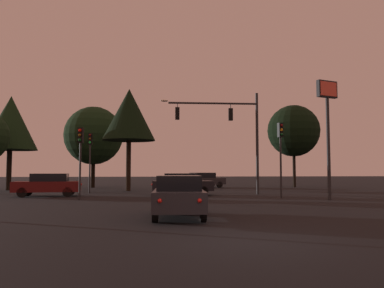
{
  "coord_description": "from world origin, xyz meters",
  "views": [
    {
      "loc": [
        -2.59,
        -9.07,
        1.68
      ],
      "look_at": [
        1.5,
        20.71,
        3.81
      ],
      "focal_mm": 35.86,
      "sensor_mm": 36.0,
      "label": 1
    }
  ],
  "objects_px": {
    "traffic_light_corner_right": "(80,149)",
    "traffic_light_median": "(90,151)",
    "tree_behind_sign": "(129,115)",
    "tree_lot_edge": "(11,123)",
    "car_nearside_lane": "(179,196)",
    "tree_center_horizon": "(94,136)",
    "traffic_light_corner_left": "(281,145)",
    "car_crossing_left": "(48,184)",
    "store_sign_illuminated": "(328,112)",
    "tree_left_far": "(294,131)",
    "traffic_signal_mast_arm": "(230,125)",
    "car_crossing_right": "(182,184)",
    "car_far_lane": "(203,180)"
  },
  "relations": [
    {
      "from": "car_crossing_right",
      "to": "tree_behind_sign",
      "type": "relative_size",
      "value": 0.5
    },
    {
      "from": "store_sign_illuminated",
      "to": "tree_center_horizon",
      "type": "height_order",
      "value": "tree_center_horizon"
    },
    {
      "from": "traffic_light_median",
      "to": "car_far_lane",
      "type": "relative_size",
      "value": 1.02
    },
    {
      "from": "traffic_light_median",
      "to": "car_far_lane",
      "type": "distance_m",
      "value": 13.61
    },
    {
      "from": "tree_left_far",
      "to": "store_sign_illuminated",
      "type": "bearing_deg",
      "value": -106.58
    },
    {
      "from": "tree_behind_sign",
      "to": "tree_center_horizon",
      "type": "bearing_deg",
      "value": 117.99
    },
    {
      "from": "tree_lot_edge",
      "to": "car_far_lane",
      "type": "bearing_deg",
      "value": 9.53
    },
    {
      "from": "car_far_lane",
      "to": "tree_behind_sign",
      "type": "relative_size",
      "value": 0.51
    },
    {
      "from": "traffic_signal_mast_arm",
      "to": "tree_left_far",
      "type": "distance_m",
      "value": 14.99
    },
    {
      "from": "car_crossing_left",
      "to": "tree_lot_edge",
      "type": "relative_size",
      "value": 0.52
    },
    {
      "from": "traffic_light_corner_left",
      "to": "tree_lot_edge",
      "type": "height_order",
      "value": "tree_lot_edge"
    },
    {
      "from": "traffic_light_median",
      "to": "tree_left_far",
      "type": "relative_size",
      "value": 0.53
    },
    {
      "from": "car_far_lane",
      "to": "store_sign_illuminated",
      "type": "xyz_separation_m",
      "value": [
        4.47,
        -17.62,
        4.34
      ]
    },
    {
      "from": "car_nearside_lane",
      "to": "traffic_signal_mast_arm",
      "type": "bearing_deg",
      "value": 68.83
    },
    {
      "from": "tree_left_far",
      "to": "car_crossing_right",
      "type": "bearing_deg",
      "value": -138.38
    },
    {
      "from": "tree_behind_sign",
      "to": "tree_lot_edge",
      "type": "height_order",
      "value": "tree_behind_sign"
    },
    {
      "from": "traffic_light_median",
      "to": "tree_center_horizon",
      "type": "bearing_deg",
      "value": 95.25
    },
    {
      "from": "car_far_lane",
      "to": "store_sign_illuminated",
      "type": "relative_size",
      "value": 0.64
    },
    {
      "from": "traffic_light_corner_right",
      "to": "tree_left_far",
      "type": "xyz_separation_m",
      "value": [
        19.6,
        15.56,
        2.94
      ]
    },
    {
      "from": "car_crossing_left",
      "to": "car_crossing_right",
      "type": "distance_m",
      "value": 9.01
    },
    {
      "from": "traffic_light_corner_left",
      "to": "tree_center_horizon",
      "type": "height_order",
      "value": "tree_center_horizon"
    },
    {
      "from": "car_crossing_right",
      "to": "tree_lot_edge",
      "type": "relative_size",
      "value": 0.52
    },
    {
      "from": "car_crossing_right",
      "to": "car_far_lane",
      "type": "distance_m",
      "value": 12.36
    },
    {
      "from": "traffic_light_corner_right",
      "to": "traffic_light_median",
      "type": "bearing_deg",
      "value": 92.7
    },
    {
      "from": "traffic_light_corner_right",
      "to": "tree_center_horizon",
      "type": "height_order",
      "value": "tree_center_horizon"
    },
    {
      "from": "tree_center_horizon",
      "to": "car_nearside_lane",
      "type": "bearing_deg",
      "value": -76.86
    },
    {
      "from": "traffic_light_corner_left",
      "to": "traffic_light_corner_right",
      "type": "distance_m",
      "value": 12.18
    },
    {
      "from": "traffic_light_corner_right",
      "to": "car_crossing_right",
      "type": "relative_size",
      "value": 0.96
    },
    {
      "from": "tree_lot_edge",
      "to": "tree_behind_sign",
      "type": "bearing_deg",
      "value": -14.01
    },
    {
      "from": "traffic_light_corner_left",
      "to": "car_crossing_left",
      "type": "height_order",
      "value": "traffic_light_corner_left"
    },
    {
      "from": "traffic_signal_mast_arm",
      "to": "car_crossing_right",
      "type": "xyz_separation_m",
      "value": [
        -3.53,
        -0.28,
        -4.21
      ]
    },
    {
      "from": "car_crossing_left",
      "to": "tree_left_far",
      "type": "xyz_separation_m",
      "value": [
        22.18,
        11.91,
        5.14
      ]
    },
    {
      "from": "car_crossing_left",
      "to": "tree_behind_sign",
      "type": "height_order",
      "value": "tree_behind_sign"
    },
    {
      "from": "tree_center_horizon",
      "to": "traffic_light_median",
      "type": "bearing_deg",
      "value": -84.75
    },
    {
      "from": "traffic_light_corner_right",
      "to": "car_crossing_right",
      "type": "height_order",
      "value": "traffic_light_corner_right"
    },
    {
      "from": "traffic_signal_mast_arm",
      "to": "traffic_light_median",
      "type": "xyz_separation_m",
      "value": [
        -10.29,
        2.99,
        -1.76
      ]
    },
    {
      "from": "car_crossing_right",
      "to": "tree_behind_sign",
      "type": "distance_m",
      "value": 9.31
    },
    {
      "from": "traffic_light_corner_right",
      "to": "car_crossing_right",
      "type": "bearing_deg",
      "value": 30.95
    },
    {
      "from": "traffic_signal_mast_arm",
      "to": "car_crossing_left",
      "type": "relative_size",
      "value": 1.69
    },
    {
      "from": "car_far_lane",
      "to": "car_crossing_left",
      "type": "bearing_deg",
      "value": -136.08
    },
    {
      "from": "traffic_light_median",
      "to": "traffic_light_corner_right",
      "type": "bearing_deg",
      "value": -87.3
    },
    {
      "from": "traffic_signal_mast_arm",
      "to": "tree_center_horizon",
      "type": "xyz_separation_m",
      "value": [
        -11.21,
        13.05,
        0.3
      ]
    },
    {
      "from": "store_sign_illuminated",
      "to": "tree_left_far",
      "type": "relative_size",
      "value": 0.81
    },
    {
      "from": "traffic_light_corner_right",
      "to": "tree_left_far",
      "type": "relative_size",
      "value": 0.49
    },
    {
      "from": "tree_lot_edge",
      "to": "car_nearside_lane",
      "type": "bearing_deg",
      "value": -59.46
    },
    {
      "from": "car_nearside_lane",
      "to": "car_far_lane",
      "type": "height_order",
      "value": "same"
    },
    {
      "from": "traffic_light_corner_left",
      "to": "car_crossing_right",
      "type": "height_order",
      "value": "traffic_light_corner_left"
    },
    {
      "from": "traffic_signal_mast_arm",
      "to": "traffic_light_median",
      "type": "bearing_deg",
      "value": 163.81
    },
    {
      "from": "car_crossing_left",
      "to": "traffic_light_corner_left",
      "type": "bearing_deg",
      "value": -14.2
    },
    {
      "from": "tree_lot_edge",
      "to": "tree_left_far",
      "type": "bearing_deg",
      "value": 5.94
    }
  ]
}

